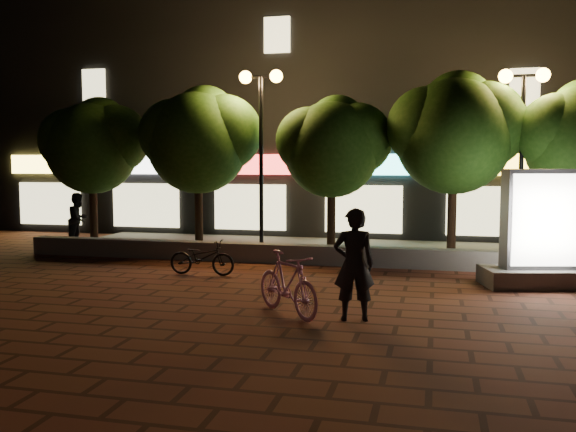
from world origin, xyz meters
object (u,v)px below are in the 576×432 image
(tree_left, at_px, (200,136))
(pedestrian, at_px, (79,219))
(street_lamp_right, at_px, (523,115))
(tree_far_left, at_px, (94,142))
(tree_mid, at_px, (334,143))
(rider, at_px, (354,264))
(tree_right, at_px, (456,129))
(ad_kiosk, at_px, (539,239))
(scooter_pink, at_px, (287,284))
(street_lamp_left, at_px, (261,114))
(scooter_parked, at_px, (202,257))

(tree_left, bearing_deg, pedestrian, -176.43)
(street_lamp_right, bearing_deg, tree_far_left, 178.79)
(tree_mid, bearing_deg, rider, -77.82)
(tree_right, relative_size, ad_kiosk, 1.99)
(ad_kiosk, xyz_separation_m, rider, (-3.50, -3.81, -0.06))
(scooter_pink, height_order, pedestrian, pedestrian)
(street_lamp_right, distance_m, ad_kiosk, 4.06)
(street_lamp_left, xyz_separation_m, scooter_pink, (2.37, -6.59, -3.47))
(tree_far_left, xyz_separation_m, tree_left, (3.50, 0.00, 0.15))
(tree_mid, bearing_deg, tree_far_left, 180.00)
(scooter_pink, relative_size, scooter_parked, 1.15)
(street_lamp_left, bearing_deg, scooter_pink, -70.20)
(tree_far_left, bearing_deg, tree_mid, -0.00)
(ad_kiosk, height_order, pedestrian, ad_kiosk)
(ad_kiosk, bearing_deg, pedestrian, 167.46)
(tree_far_left, distance_m, rider, 11.60)
(scooter_pink, distance_m, rider, 1.25)
(tree_right, xyz_separation_m, pedestrian, (-11.27, -0.25, -2.66))
(tree_left, height_order, scooter_parked, tree_left)
(street_lamp_left, distance_m, rider, 8.17)
(tree_left, height_order, rider, tree_left)
(tree_left, bearing_deg, rider, -51.65)
(street_lamp_left, bearing_deg, tree_right, 2.81)
(tree_right, relative_size, street_lamp_right, 1.02)
(tree_mid, height_order, scooter_parked, tree_mid)
(tree_right, bearing_deg, pedestrian, -178.74)
(tree_mid, xyz_separation_m, street_lamp_right, (4.95, -0.26, 0.68))
(tree_right, bearing_deg, tree_left, -180.00)
(scooter_pink, height_order, rider, rider)
(tree_mid, bearing_deg, street_lamp_right, -3.04)
(scooter_pink, bearing_deg, street_lamp_right, 9.00)
(tree_left, distance_m, street_lamp_right, 8.96)
(tree_mid, bearing_deg, tree_right, 0.00)
(tree_far_left, xyz_separation_m, street_lamp_right, (12.45, -0.26, 0.60))
(scooter_pink, bearing_deg, ad_kiosk, -7.45)
(tree_right, bearing_deg, scooter_pink, -113.52)
(tree_right, bearing_deg, rider, -104.58)
(tree_far_left, height_order, street_lamp_left, street_lamp_left)
(scooter_parked, distance_m, pedestrian, 6.39)
(pedestrian, bearing_deg, tree_far_left, -61.79)
(tree_far_left, bearing_deg, pedestrian, -152.18)
(ad_kiosk, height_order, rider, ad_kiosk)
(tree_mid, bearing_deg, tree_left, 180.00)
(tree_far_left, distance_m, street_lamp_right, 12.47)
(street_lamp_left, bearing_deg, street_lamp_right, 0.00)
(scooter_pink, distance_m, scooter_parked, 4.34)
(tree_far_left, distance_m, scooter_parked, 6.76)
(scooter_pink, bearing_deg, tree_far_left, 92.83)
(street_lamp_left, xyz_separation_m, rider, (3.55, -6.68, -3.07))
(rider, xyz_separation_m, scooter_parked, (-4.05, 3.34, -0.53))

